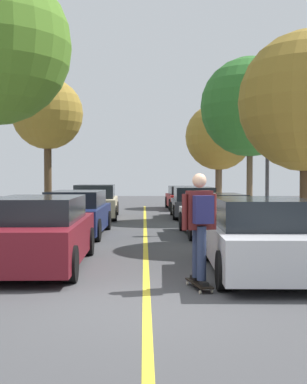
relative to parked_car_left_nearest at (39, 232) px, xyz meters
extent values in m
plane|color=#424244|center=(2.15, -3.07, -0.70)|extent=(80.00, 80.00, 0.00)
cube|color=gold|center=(2.15, 0.93, -0.69)|extent=(0.12, 39.20, 0.01)
cube|color=maroon|center=(0.00, 0.00, -0.14)|extent=(1.84, 4.47, 0.76)
cube|color=black|center=(0.00, 0.01, 0.48)|extent=(1.61, 2.73, 0.47)
cylinder|color=black|center=(0.86, -1.52, -0.38)|extent=(0.23, 0.64, 0.64)
cylinder|color=black|center=(0.83, 1.53, -0.38)|extent=(0.23, 0.64, 0.64)
cylinder|color=black|center=(-0.86, 1.52, -0.38)|extent=(0.23, 0.64, 0.64)
cube|color=navy|center=(0.00, 5.60, -0.16)|extent=(1.87, 4.60, 0.70)
cube|color=black|center=(0.00, 5.80, 0.43)|extent=(1.61, 2.79, 0.48)
cylinder|color=black|center=(0.79, 4.00, -0.38)|extent=(0.23, 0.64, 0.64)
cylinder|color=black|center=(-0.86, 4.04, -0.38)|extent=(0.23, 0.64, 0.64)
cylinder|color=black|center=(0.86, 7.16, -0.38)|extent=(0.23, 0.64, 0.64)
cylinder|color=black|center=(-0.79, 7.20, -0.38)|extent=(0.23, 0.64, 0.64)
cube|color=#BCAD89|center=(0.00, 12.01, -0.16)|extent=(1.97, 4.72, 0.70)
cube|color=black|center=(0.00, 12.02, 0.47)|extent=(1.70, 2.93, 0.57)
cylinder|color=black|center=(0.90, 10.41, -0.38)|extent=(0.24, 0.65, 0.64)
cylinder|color=black|center=(-0.80, 10.36, -0.38)|extent=(0.24, 0.65, 0.64)
cylinder|color=black|center=(0.80, 13.67, -0.38)|extent=(0.24, 0.65, 0.64)
cylinder|color=black|center=(-0.90, 13.62, -0.38)|extent=(0.24, 0.65, 0.64)
cube|color=#B7B7BC|center=(4.30, -0.76, -0.16)|extent=(2.00, 4.36, 0.71)
cube|color=black|center=(4.30, -0.80, 0.45)|extent=(1.72, 2.51, 0.52)
cylinder|color=black|center=(3.48, 0.72, -0.38)|extent=(0.24, 0.65, 0.64)
cylinder|color=black|center=(5.22, 0.66, -0.38)|extent=(0.24, 0.65, 0.64)
cylinder|color=black|center=(3.38, -2.18, -0.38)|extent=(0.24, 0.65, 0.64)
cube|color=#B7B7BC|center=(4.30, 5.51, -0.21)|extent=(1.95, 4.07, 0.61)
cube|color=black|center=(4.30, 5.42, 0.34)|extent=(1.68, 2.38, 0.49)
cylinder|color=black|center=(3.41, 6.79, -0.38)|extent=(0.24, 0.65, 0.64)
cylinder|color=black|center=(5.11, 6.85, -0.38)|extent=(0.24, 0.65, 0.64)
cylinder|color=black|center=(3.49, 4.18, -0.38)|extent=(0.24, 0.65, 0.64)
cylinder|color=black|center=(5.19, 4.23, -0.38)|extent=(0.24, 0.65, 0.64)
cube|color=#38383D|center=(4.30, 12.26, -0.21)|extent=(1.90, 4.05, 0.60)
cube|color=black|center=(4.30, 12.29, 0.37)|extent=(1.67, 2.71, 0.56)
cylinder|color=black|center=(3.45, 13.59, -0.38)|extent=(0.23, 0.64, 0.64)
cylinder|color=black|center=(5.18, 13.57, -0.38)|extent=(0.23, 0.64, 0.64)
cylinder|color=black|center=(3.41, 10.96, -0.38)|extent=(0.23, 0.64, 0.64)
cylinder|color=black|center=(5.15, 10.94, -0.38)|extent=(0.23, 0.64, 0.64)
cube|color=maroon|center=(4.30, 17.98, -0.20)|extent=(1.84, 4.30, 0.64)
cube|color=black|center=(4.30, 17.99, 0.35)|extent=(1.59, 2.45, 0.46)
cylinder|color=black|center=(3.45, 19.38, -0.38)|extent=(0.24, 0.65, 0.64)
cylinder|color=black|center=(5.07, 19.42, -0.38)|extent=(0.24, 0.65, 0.64)
cylinder|color=black|center=(3.53, 16.53, -0.38)|extent=(0.24, 0.65, 0.64)
cylinder|color=black|center=(5.14, 16.57, -0.38)|extent=(0.24, 0.65, 0.64)
cylinder|color=#4C3823|center=(-2.09, 12.20, 1.25)|extent=(0.32, 0.32, 3.62)
sphere|color=olive|center=(-2.09, 12.20, 3.85)|extent=(3.09, 3.09, 3.09)
cylinder|color=brown|center=(6.39, 10.43, 1.03)|extent=(0.24, 0.24, 3.17)
sphere|color=#2D6B28|center=(6.39, 10.43, 3.92)|extent=(4.00, 4.00, 4.00)
cylinder|color=brown|center=(6.39, 19.05, 0.95)|extent=(0.38, 0.38, 3.02)
sphere|color=olive|center=(6.39, 19.05, 3.39)|extent=(3.83, 3.83, 3.83)
cylinder|color=#38383D|center=(6.05, 6.05, 2.03)|extent=(0.12, 0.12, 5.17)
cube|color=#EAE5C6|center=(6.05, 6.05, 4.74)|extent=(0.36, 0.24, 0.20)
cube|color=black|center=(3.00, -2.05, -0.60)|extent=(0.39, 0.87, 0.02)
cylinder|color=beige|center=(2.84, -1.73, -0.67)|extent=(0.04, 0.06, 0.06)
cylinder|color=beige|center=(3.02, -1.69, -0.67)|extent=(0.04, 0.06, 0.06)
cylinder|color=beige|center=(2.98, -2.40, -0.67)|extent=(0.04, 0.06, 0.06)
cylinder|color=beige|center=(3.17, -2.36, -0.67)|extent=(0.04, 0.06, 0.06)
cube|color=#99999E|center=(2.93, -1.71, -0.63)|extent=(0.11, 0.06, 0.02)
cube|color=#99999E|center=(3.07, -2.38, -0.63)|extent=(0.11, 0.06, 0.02)
cube|color=black|center=(2.96, -1.83, -0.56)|extent=(0.15, 0.28, 0.06)
cube|color=black|center=(3.05, -2.26, -0.56)|extent=(0.15, 0.28, 0.06)
cylinder|color=#283351|center=(2.98, -1.93, -0.10)|extent=(0.18, 0.18, 0.86)
cylinder|color=#283351|center=(3.03, -2.16, -0.10)|extent=(0.18, 0.18, 0.86)
cube|color=#511919|center=(3.00, -2.05, 0.58)|extent=(0.44, 0.30, 0.62)
sphere|color=tan|center=(3.00, -2.05, 1.06)|extent=(0.23, 0.23, 0.23)
cylinder|color=#511919|center=(2.76, -2.10, 0.55)|extent=(0.11, 0.11, 0.58)
cylinder|color=#511919|center=(3.24, -2.00, 0.55)|extent=(0.11, 0.11, 0.58)
cube|color=#1E1E4C|center=(3.04, -2.24, 0.60)|extent=(0.33, 0.24, 0.44)
camera|label=1|loc=(2.11, -10.27, 1.13)|focal=48.05mm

